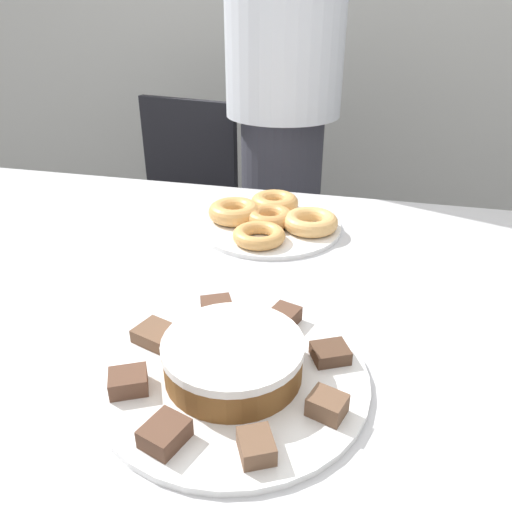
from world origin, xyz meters
The scene contains 19 objects.
table centered at (0.00, 0.00, 0.66)m, with size 2.00×1.03×0.72m.
person_standing centered at (-0.16, 0.82, 0.92)m, with size 0.36×0.36×1.74m.
office_chair_left centered at (-0.57, 0.84, 0.40)m, with size 0.51×0.51×0.87m.
plate_cake centered at (-0.01, -0.24, 0.73)m, with size 0.37×0.37×0.01m.
plate_donuts centered at (-0.07, 0.27, 0.73)m, with size 0.32×0.32×0.01m.
frosted_cake centered at (-0.01, -0.24, 0.76)m, with size 0.19×0.19×0.05m.
lamington_0 centered at (-0.15, -0.20, 0.74)m, with size 0.07×0.07×0.02m.
lamington_1 centered at (-0.14, -0.31, 0.74)m, with size 0.06×0.06×0.03m.
lamington_2 centered at (-0.06, -0.38, 0.74)m, with size 0.06×0.06×0.02m.
lamington_3 centered at (0.05, -0.37, 0.74)m, with size 0.05×0.06×0.02m.
lamington_4 centered at (0.12, -0.29, 0.74)m, with size 0.05×0.05×0.03m.
lamington_5 centered at (0.11, -0.18, 0.74)m, with size 0.06×0.06×0.02m.
lamington_6 centered at (0.03, -0.11, 0.74)m, with size 0.05×0.06×0.02m.
lamington_7 centered at (-0.08, -0.12, 0.74)m, with size 0.07×0.07×0.03m.
donut_0 centered at (-0.07, 0.27, 0.75)m, with size 0.11×0.11×0.03m.
donut_1 centered at (0.02, 0.26, 0.75)m, with size 0.12×0.12×0.04m.
donut_2 centered at (-0.08, 0.35, 0.75)m, with size 0.12×0.12×0.04m.
donut_3 centered at (-0.16, 0.27, 0.75)m, with size 0.12×0.12×0.04m.
donut_4 centered at (-0.08, 0.17, 0.75)m, with size 0.11×0.11×0.03m.
Camera 1 is at (0.15, -0.76, 1.19)m, focal length 35.00 mm.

